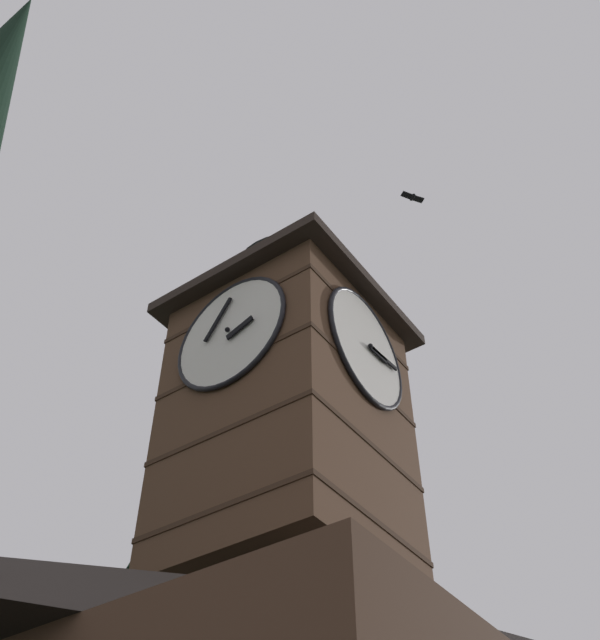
{
  "coord_description": "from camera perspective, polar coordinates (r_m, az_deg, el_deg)",
  "views": [
    {
      "loc": [
        12.12,
        5.05,
        1.82
      ],
      "look_at": [
        1.99,
        -2.16,
        13.75
      ],
      "focal_mm": 43.82,
      "sensor_mm": 36.0,
      "label": 1
    }
  ],
  "objects": [
    {
      "name": "clock_tower",
      "position": [
        15.73,
        -0.86,
        -6.42
      ],
      "size": [
        4.4,
        4.4,
        8.9
      ],
      "color": "brown",
      "rests_on": "building_main"
    },
    {
      "name": "flying_bird_high",
      "position": [
        20.47,
        8.22,
        8.87
      ],
      "size": [
        0.6,
        0.46,
        0.13
      ],
      "color": "black"
    }
  ]
}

